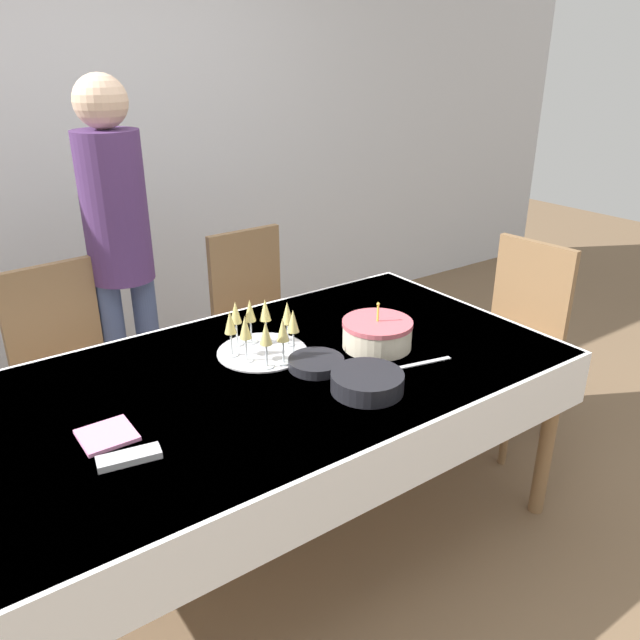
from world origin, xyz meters
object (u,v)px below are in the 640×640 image
dining_chair_far_left (68,368)px  birthday_cake (377,334)px  dining_chair_far_right (258,318)px  champagne_tray (262,331)px  dining_chair_right_end (514,333)px  person_standing (118,235)px  plate_stack_dessert (316,363)px  plate_stack_main (367,382)px

dining_chair_far_left → birthday_cake: (0.91, -0.95, 0.27)m
dining_chair_far_right → champagne_tray: size_ratio=2.87×
dining_chair_right_end → person_standing: (-1.52, 1.01, 0.50)m
dining_chair_right_end → dining_chair_far_left: bearing=154.5°
champagne_tray → plate_stack_dessert: 0.24m
dining_chair_far_right → plate_stack_main: 1.24m
birthday_cake → champagne_tray: (-0.38, 0.20, 0.04)m
champagne_tray → person_standing: (-0.20, 0.88, 0.19)m
dining_chair_far_right → person_standing: 0.80m
dining_chair_right_end → dining_chair_far_right: bearing=135.9°
plate_stack_dessert → dining_chair_far_right: bearing=71.8°
dining_chair_far_right → dining_chair_right_end: (0.91, -0.88, 0.00)m
person_standing → birthday_cake: bearing=-61.8°
dining_chair_far_right → champagne_tray: (-0.41, -0.75, 0.31)m
plate_stack_main → birthday_cake: bearing=44.3°
plate_stack_dessert → person_standing: 1.16m
plate_stack_main → dining_chair_far_right: bearing=77.1°
dining_chair_far_left → birthday_cake: dining_chair_far_left is taller
dining_chair_far_right → person_standing: (-0.61, 0.14, 0.50)m
plate_stack_main → person_standing: bearing=104.4°
dining_chair_far_right → plate_stack_dessert: 1.03m
dining_chair_far_left → birthday_cake: 1.34m
plate_stack_main → plate_stack_dessert: (-0.04, 0.23, -0.01)m
dining_chair_far_left → person_standing: person_standing is taller
dining_chair_far_left → plate_stack_main: dining_chair_far_left is taller
dining_chair_far_left → plate_stack_dessert: dining_chair_far_left is taller
dining_chair_far_left → person_standing: 0.61m
dining_chair_right_end → champagne_tray: size_ratio=2.87×
dining_chair_far_left → plate_stack_dessert: bearing=-56.8°
dining_chair_far_right → plate_stack_dessert: dining_chair_far_right is taller
dining_chair_far_left → plate_stack_main: bearing=-60.6°
dining_chair_far_left → champagne_tray: bearing=-54.7°
dining_chair_far_left → plate_stack_main: (0.67, -1.19, 0.25)m
dining_chair_right_end → person_standing: size_ratio=0.56×
birthday_cake → person_standing: size_ratio=0.16×
birthday_cake → plate_stack_main: 0.34m
plate_stack_dessert → person_standing: size_ratio=0.12×
plate_stack_dessert → person_standing: person_standing is taller
plate_stack_main → dining_chair_far_left: bearing=119.4°
dining_chair_far_left → birthday_cake: bearing=-46.2°
dining_chair_far_left → champagne_tray: dining_chair_far_left is taller
dining_chair_far_left → dining_chair_right_end: same height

